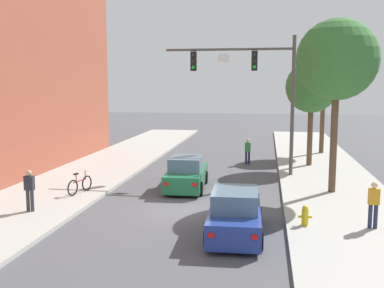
# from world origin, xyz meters

# --- Properties ---
(ground_plane) EXTENTS (120.00, 120.00, 0.00)m
(ground_plane) POSITION_xyz_m (0.00, 0.00, 0.00)
(ground_plane) COLOR #4C4C51
(sidewalk_left) EXTENTS (5.00, 60.00, 0.15)m
(sidewalk_left) POSITION_xyz_m (-6.50, 0.00, 0.07)
(sidewalk_left) COLOR #A8A59E
(sidewalk_left) RESTS_ON ground
(sidewalk_right) EXTENTS (5.00, 60.00, 0.15)m
(sidewalk_right) POSITION_xyz_m (6.50, 0.00, 0.07)
(sidewalk_right) COLOR #A8A59E
(sidewalk_right) RESTS_ON ground
(traffic_signal_mast) EXTENTS (7.02, 0.38, 7.50)m
(traffic_signal_mast) POSITION_xyz_m (2.60, 7.35, 5.36)
(traffic_signal_mast) COLOR #514C47
(traffic_signal_mast) RESTS_ON sidewalk_right
(car_lead_green) EXTENTS (1.97, 4.30, 1.60)m
(car_lead_green) POSITION_xyz_m (-0.57, 3.77, 0.72)
(car_lead_green) COLOR #1E663D
(car_lead_green) RESTS_ON ground
(car_following_blue) EXTENTS (1.96, 4.30, 1.60)m
(car_following_blue) POSITION_xyz_m (2.25, -2.74, 0.72)
(car_following_blue) COLOR navy
(car_following_blue) RESTS_ON ground
(pedestrian_sidewalk_left_walker) EXTENTS (0.36, 0.22, 1.64)m
(pedestrian_sidewalk_left_walker) POSITION_xyz_m (-5.83, -1.63, 1.06)
(pedestrian_sidewalk_left_walker) COLOR #333338
(pedestrian_sidewalk_left_walker) RESTS_ON sidewalk_left
(pedestrian_crossing_road) EXTENTS (0.36, 0.22, 1.64)m
(pedestrian_crossing_road) POSITION_xyz_m (2.09, 10.97, 0.91)
(pedestrian_crossing_road) COLOR #232847
(pedestrian_crossing_road) RESTS_ON ground
(pedestrian_sidewalk_right_walker) EXTENTS (0.36, 0.22, 1.64)m
(pedestrian_sidewalk_right_walker) POSITION_xyz_m (6.92, -1.67, 1.06)
(pedestrian_sidewalk_right_walker) COLOR #232847
(pedestrian_sidewalk_right_walker) RESTS_ON sidewalk_right
(bicycle_leaning) EXTENTS (0.46, 1.74, 0.98)m
(bicycle_leaning) POSITION_xyz_m (-5.10, 1.46, 0.54)
(bicycle_leaning) COLOR black
(bicycle_leaning) RESTS_ON sidewalk_left
(fire_hydrant) EXTENTS (0.48, 0.24, 0.72)m
(fire_hydrant) POSITION_xyz_m (4.65, -1.69, 0.51)
(fire_hydrant) COLOR gold
(fire_hydrant) RESTS_ON sidewalk_right
(street_tree_nearest) EXTENTS (3.64, 3.64, 7.85)m
(street_tree_nearest) POSITION_xyz_m (6.28, 3.66, 6.14)
(street_tree_nearest) COLOR brown
(street_tree_nearest) RESTS_ON sidewalk_right
(street_tree_second) EXTENTS (3.10, 3.10, 6.31)m
(street_tree_second) POSITION_xyz_m (5.86, 10.59, 4.87)
(street_tree_second) COLOR brown
(street_tree_second) RESTS_ON sidewalk_right
(street_tree_third) EXTENTS (3.15, 3.15, 7.38)m
(street_tree_third) POSITION_xyz_m (7.18, 15.82, 5.90)
(street_tree_third) COLOR brown
(street_tree_third) RESTS_ON sidewalk_right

